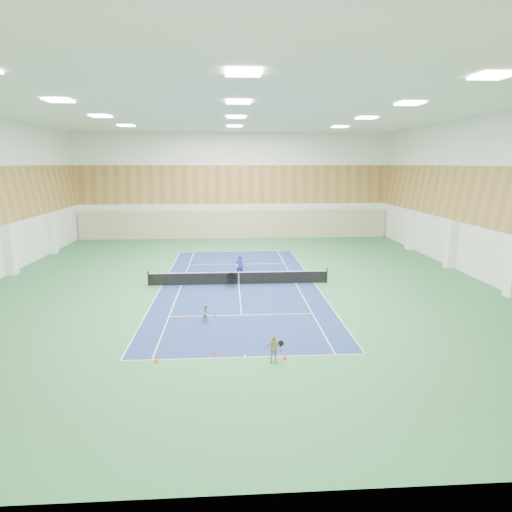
# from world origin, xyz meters

# --- Properties ---
(ground) EXTENTS (40.00, 40.00, 0.00)m
(ground) POSITION_xyz_m (0.00, 0.00, 0.00)
(ground) COLOR #307142
(ground) RESTS_ON ground
(room_shell) EXTENTS (36.00, 40.00, 12.00)m
(room_shell) POSITION_xyz_m (0.00, 0.00, 6.00)
(room_shell) COLOR white
(room_shell) RESTS_ON ground
(wood_cladding) EXTENTS (36.00, 40.00, 8.00)m
(wood_cladding) POSITION_xyz_m (0.00, 0.00, 8.00)
(wood_cladding) COLOR #AC7A40
(wood_cladding) RESTS_ON room_shell
(ceiling_light_grid) EXTENTS (21.40, 25.40, 0.06)m
(ceiling_light_grid) POSITION_xyz_m (0.00, 0.00, 11.92)
(ceiling_light_grid) COLOR white
(ceiling_light_grid) RESTS_ON room_shell
(court_surface) EXTENTS (10.97, 23.77, 0.01)m
(court_surface) POSITION_xyz_m (0.00, 0.00, 0.01)
(court_surface) COLOR navy
(court_surface) RESTS_ON ground
(tennis_balls_scatter) EXTENTS (10.57, 22.77, 0.07)m
(tennis_balls_scatter) POSITION_xyz_m (0.00, 0.00, 0.05)
(tennis_balls_scatter) COLOR gold
(tennis_balls_scatter) RESTS_ON ground
(tennis_net) EXTENTS (12.80, 0.10, 1.10)m
(tennis_net) POSITION_xyz_m (0.00, 0.00, 0.55)
(tennis_net) COLOR black
(tennis_net) RESTS_ON ground
(back_curtain) EXTENTS (35.40, 0.16, 3.20)m
(back_curtain) POSITION_xyz_m (0.00, 19.75, 1.60)
(back_curtain) COLOR #C6B793
(back_curtain) RESTS_ON ground
(coach) EXTENTS (0.67, 0.52, 1.63)m
(coach) POSITION_xyz_m (0.13, 2.40, 0.81)
(coach) COLOR navy
(coach) RESTS_ON ground
(child_court) EXTENTS (0.65, 0.62, 1.05)m
(child_court) POSITION_xyz_m (-1.94, -7.46, 0.52)
(child_court) COLOR #9D9DA5
(child_court) RESTS_ON ground
(child_apron) EXTENTS (0.73, 0.37, 1.20)m
(child_apron) POSITION_xyz_m (1.22, -12.36, 0.60)
(child_apron) COLOR tan
(child_apron) RESTS_ON ground
(ball_cart) EXTENTS (0.72, 0.72, 0.96)m
(ball_cart) POSITION_xyz_m (-0.52, -0.60, 0.48)
(ball_cart) COLOR black
(ball_cart) RESTS_ON ground
(cone_svc_a) EXTENTS (0.19, 0.19, 0.21)m
(cone_svc_a) POSITION_xyz_m (-3.44, -6.96, 0.11)
(cone_svc_a) COLOR orange
(cone_svc_a) RESTS_ON ground
(cone_svc_b) EXTENTS (0.18, 0.18, 0.20)m
(cone_svc_b) POSITION_xyz_m (-1.50, -6.53, 0.10)
(cone_svc_b) COLOR #E7580C
(cone_svc_b) RESTS_ON ground
(cone_svc_c) EXTENTS (0.17, 0.17, 0.19)m
(cone_svc_c) POSITION_xyz_m (0.62, -6.25, 0.10)
(cone_svc_c) COLOR red
(cone_svc_c) RESTS_ON ground
(cone_svc_d) EXTENTS (0.18, 0.18, 0.20)m
(cone_svc_d) POSITION_xyz_m (3.78, -6.88, 0.10)
(cone_svc_d) COLOR #F54A0C
(cone_svc_d) RESTS_ON ground
(cone_base_a) EXTENTS (0.21, 0.21, 0.23)m
(cone_base_a) POSITION_xyz_m (-3.87, -12.15, 0.12)
(cone_base_a) COLOR orange
(cone_base_a) RESTS_ON ground
(cone_base_b) EXTENTS (0.20, 0.20, 0.22)m
(cone_base_b) POSITION_xyz_m (-1.36, -11.44, 0.11)
(cone_base_b) COLOR #FF460D
(cone_base_b) RESTS_ON ground
(cone_base_c) EXTENTS (0.20, 0.20, 0.22)m
(cone_base_c) POSITION_xyz_m (1.76, -12.20, 0.11)
(cone_base_c) COLOR #FF4A0D
(cone_base_c) RESTS_ON ground
(cone_base_d) EXTENTS (0.17, 0.17, 0.19)m
(cone_base_d) POSITION_xyz_m (3.98, -11.71, 0.10)
(cone_base_d) COLOR orange
(cone_base_d) RESTS_ON ground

